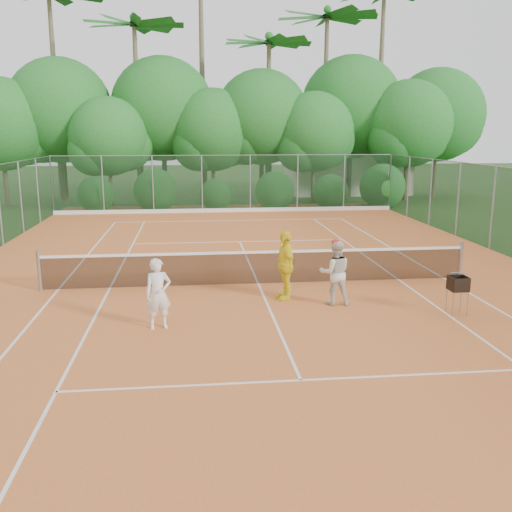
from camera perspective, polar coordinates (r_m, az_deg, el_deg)
The scene contains 14 objects.
ground at distance 16.09m, azimuth 0.24°, elevation -2.91°, with size 120.00×120.00×0.00m, color #224217.
clay_court at distance 16.09m, azimuth 0.24°, elevation -2.87°, with size 18.00×36.00×0.02m, color orange.
club_building at distance 40.96m, azimuth 9.03°, elevation 8.35°, with size 8.00×5.00×3.00m, color beige.
tennis_net at distance 15.96m, azimuth 0.24°, elevation -1.06°, with size 11.97×0.10×1.10m.
player_white at distance 12.53m, azimuth -9.75°, elevation -3.74°, with size 0.57×0.37×1.55m, color white.
player_center_grp at distance 14.19m, azimuth 7.90°, elevation -1.63°, with size 0.81×0.65×1.64m.
player_yellow at distance 14.50m, azimuth 2.94°, elevation -0.90°, with size 1.05×0.44×1.78m, color yellow.
ball_hopper at distance 14.14m, azimuth 19.56°, elevation -2.68°, with size 0.40×0.40×0.91m.
stray_ball_a at distance 27.12m, azimuth -7.05°, elevation 3.37°, with size 0.07×0.07×0.07m, color gold.
stray_ball_b at distance 27.43m, azimuth -4.32°, elevation 3.53°, with size 0.07×0.07×0.07m, color #D3E735.
stray_ball_c at distance 25.76m, azimuth 1.04°, elevation 2.99°, with size 0.07×0.07×0.07m, color #B1CC2F.
court_markings at distance 16.08m, azimuth 0.24°, elevation -2.83°, with size 11.03×23.83×0.01m.
fence_back at distance 30.60m, azimuth -3.00°, elevation 7.23°, with size 18.07×0.07×3.00m.
tropical_treeline at distance 35.80m, azimuth -1.22°, elevation 13.73°, with size 32.10×8.49×15.03m.
Camera 1 is at (-1.78, -15.42, 4.22)m, focal length 40.00 mm.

